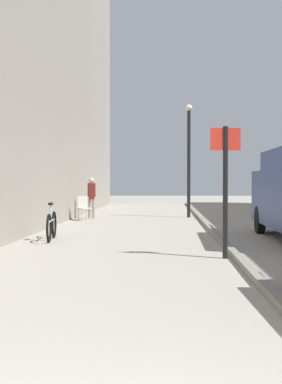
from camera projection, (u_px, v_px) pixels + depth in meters
name	position (u px, v px, depth m)	size (l,w,h in m)	color
ground_plane	(159.00, 236.00, 14.04)	(80.00, 80.00, 0.00)	gray
kerb_strip	(215.00, 234.00, 13.96)	(0.16, 40.00, 0.12)	slate
pedestrian_main_foreground	(92.00, 195.00, 20.72)	(0.33, 0.22, 1.67)	gray
street_sign_post	(225.00, 180.00, 9.88)	(0.60, 0.11, 2.60)	black
lamp_post	(189.00, 153.00, 21.18)	(0.28, 0.28, 4.76)	black
bicycle_leaning	(52.00, 226.00, 12.98)	(0.24, 1.77, 0.98)	black
cafe_chair_near_window	(84.00, 206.00, 19.68)	(0.61, 0.61, 0.94)	#B7B2A8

